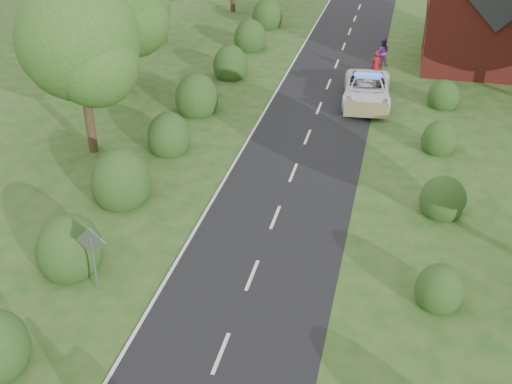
% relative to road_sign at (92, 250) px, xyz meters
% --- Properties ---
extents(ground, '(120.00, 120.00, 0.00)m').
position_rel_road_sign_xyz_m(ground, '(5.00, -2.00, -1.65)').
color(ground, '#21501A').
extents(road, '(6.00, 70.00, 0.02)m').
position_rel_road_sign_xyz_m(road, '(5.00, 13.00, -1.64)').
color(road, black).
rests_on(road, ground).
extents(road_markings, '(4.96, 70.00, 0.01)m').
position_rel_road_sign_xyz_m(road_markings, '(3.40, 10.93, -1.63)').
color(road_markings, white).
rests_on(road_markings, road).
extents(hedgerow_left, '(2.75, 50.41, 3.00)m').
position_rel_road_sign_xyz_m(hedgerow_left, '(-1.51, 9.69, -0.91)').
color(hedgerow_left, '#1D3211').
rests_on(hedgerow_left, ground).
extents(hedgerow_right, '(2.10, 45.78, 2.10)m').
position_rel_road_sign_xyz_m(hedgerow_right, '(11.60, 9.21, -1.10)').
color(hedgerow_right, '#1D3211').
rests_on(hedgerow_right, ground).
extents(tree_left_a, '(5.74, 5.60, 8.38)m').
position_rel_road_sign_xyz_m(tree_left_a, '(-4.75, 9.86, 3.69)').
color(tree_left_a, '#332316').
rests_on(tree_left_a, ground).
extents(tree_left_b, '(5.74, 5.60, 8.07)m').
position_rel_road_sign_xyz_m(tree_left_b, '(-6.25, 17.86, 3.39)').
color(tree_left_b, '#332316').
rests_on(tree_left_b, ground).
extents(road_sign, '(1.06, 0.08, 2.53)m').
position_rel_road_sign_xyz_m(road_sign, '(0.00, 0.00, 0.00)').
color(road_sign, gray).
rests_on(road_sign, ground).
extents(house, '(8.00, 7.40, 9.17)m').
position_rel_road_sign_xyz_m(house, '(14.49, 28.00, 2.13)').
color(house, maroon).
rests_on(house, ground).
extents(police_van, '(3.04, 5.94, 1.74)m').
position_rel_road_sign_xyz_m(police_van, '(7.50, 19.50, -0.86)').
color(police_van, white).
rests_on(police_van, ground).
extents(pedestrian_red, '(0.70, 0.52, 1.77)m').
position_rel_road_sign_xyz_m(pedestrian_red, '(7.68, 23.72, -0.77)').
color(pedestrian_red, maroon).
rests_on(pedestrian_red, ground).
extents(pedestrian_purple, '(0.91, 0.71, 1.84)m').
position_rel_road_sign_xyz_m(pedestrian_purple, '(7.93, 26.42, -0.74)').
color(pedestrian_purple, '#632574').
rests_on(pedestrian_purple, ground).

